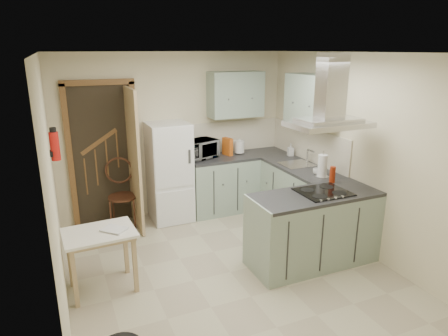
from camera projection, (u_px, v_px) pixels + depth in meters
name	position (u px, v px, depth m)	size (l,w,h in m)	color
floor	(230.00, 272.00, 4.72)	(4.20, 4.20, 0.00)	#B2AA8B
ceiling	(232.00, 53.00, 4.01)	(4.20, 4.20, 0.00)	silver
back_wall	(175.00, 135.00, 6.21)	(3.60, 3.60, 0.00)	beige
left_wall	(53.00, 194.00, 3.68)	(4.20, 4.20, 0.00)	beige
right_wall	(360.00, 155.00, 5.05)	(4.20, 4.20, 0.00)	beige
doorway	(104.00, 155.00, 5.82)	(1.10, 0.12, 2.10)	brown
fridge	(169.00, 172.00, 6.01)	(0.60, 0.60, 1.50)	white
counter_back	(222.00, 184.00, 6.43)	(1.08, 0.60, 0.90)	#9EB2A0
counter_right	(289.00, 190.00, 6.16)	(0.60, 1.95, 0.90)	#9EB2A0
splashback	(232.00, 136.00, 6.59)	(1.68, 0.02, 0.50)	beige
wall_cabinet_back	(236.00, 94.00, 6.25)	(0.85, 0.35, 0.70)	#9EB2A0
wall_cabinet_right	(312.00, 100.00, 5.56)	(0.35, 0.90, 0.70)	#9EB2A0
peninsula	(314.00, 228.00, 4.83)	(1.55, 0.65, 0.90)	#9EB2A0
hob	(323.00, 192.00, 4.73)	(0.58, 0.50, 0.01)	black
extractor_hood	(328.00, 124.00, 4.50)	(0.90, 0.55, 0.10)	silver
sink	(297.00, 164.00, 5.87)	(0.45, 0.40, 0.01)	silver
fire_extinguisher	(55.00, 146.00, 4.42)	(0.10, 0.10, 0.32)	#B2140F
drop_leaf_table	(102.00, 261.00, 4.31)	(0.73, 0.55, 0.69)	tan
bentwood_chair	(123.00, 197.00, 5.81)	(0.41, 0.41, 0.93)	#4F351A
microwave	(200.00, 149.00, 6.18)	(0.52, 0.35, 0.29)	black
kettle	(239.00, 147.00, 6.45)	(0.16, 0.16, 0.24)	silver
cereal_box	(228.00, 147.00, 6.36)	(0.07, 0.19, 0.28)	#CB5817
soap_bottle	(291.00, 150.00, 6.33)	(0.09, 0.09, 0.19)	#B2B2BE
paper_towel	(322.00, 166.00, 5.27)	(0.12, 0.12, 0.31)	silver
cup	(317.00, 171.00, 5.41)	(0.10, 0.10, 0.08)	white
red_bottle	(332.00, 175.00, 5.06)	(0.07, 0.07, 0.21)	#A2290D
book	(108.00, 229.00, 4.14)	(0.18, 0.25, 0.11)	#A13543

